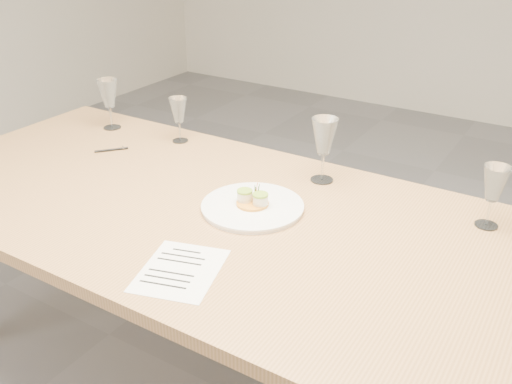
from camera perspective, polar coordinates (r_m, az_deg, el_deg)
The scene contains 8 objects.
dining_table at distance 1.73m, azimuth -1.30°, elevation -4.45°, with size 2.40×1.00×0.75m.
dinner_plate at distance 1.73m, azimuth -0.34°, elevation -1.38°, with size 0.31×0.31×0.08m.
recipe_sheet at distance 1.47m, azimuth -7.59°, elevation -7.76°, with size 0.25×0.29×0.00m.
ballpoint_pen at distance 2.23m, azimuth -14.25°, elevation 4.12°, with size 0.09×0.10×0.01m.
wine_glass_0 at distance 2.42m, azimuth -14.55°, elevation 9.44°, with size 0.08×0.08×0.21m.
wine_glass_1 at distance 2.23m, azimuth -7.76°, elevation 8.01°, with size 0.07×0.07×0.18m.
wine_glass_2 at distance 1.87m, azimuth 6.83°, elevation 5.41°, with size 0.09×0.09×0.22m.
wine_glass_3 at distance 1.72m, azimuth 22.74°, elevation 0.65°, with size 0.08×0.08×0.19m.
Camera 1 is at (0.82, -1.24, 1.57)m, focal length 40.00 mm.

